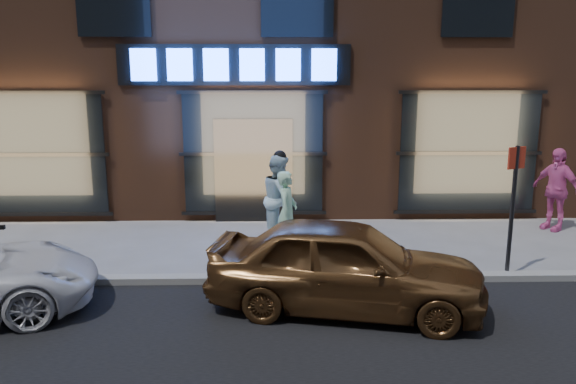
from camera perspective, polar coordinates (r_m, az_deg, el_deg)
name	(u,v)px	position (r m, az deg, el deg)	size (l,w,h in m)	color
ground	(246,282)	(9.56, -4.27, -9.12)	(90.00, 90.00, 0.00)	slate
curb	(246,279)	(9.54, -4.28, -8.79)	(60.00, 0.25, 0.12)	gray
storefront_building	(257,11)	(16.97, -3.18, 17.88)	(30.20, 8.28, 10.30)	#54301E
man_bowtie	(287,212)	(10.84, -0.10, -2.05)	(0.59, 0.38, 1.60)	#C2FFD5
man_cap	(280,198)	(11.52, -0.83, -0.64)	(0.88, 0.69, 1.82)	silver
passerby	(555,189)	(13.70, 25.53, 0.26)	(1.08, 0.45, 1.84)	#E45DA5
gold_sedan	(345,265)	(8.33, 5.86, -7.41)	(1.62, 4.02, 1.37)	brown
sign_post	(513,199)	(10.09, 21.90, -0.68)	(0.34, 0.18, 2.27)	#262628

